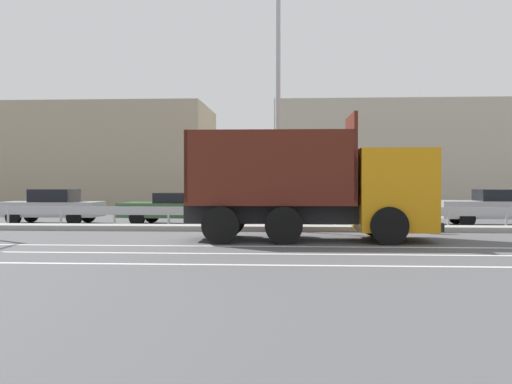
{
  "coord_description": "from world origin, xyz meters",
  "views": [
    {
      "loc": [
        2.61,
        -18.21,
        1.73
      ],
      "look_at": [
        1.42,
        1.12,
        1.39
      ],
      "focal_mm": 42.0,
      "sensor_mm": 36.0,
      "label": 1
    }
  ],
  "objects_px": {
    "median_road_sign": "(387,196)",
    "parked_car_5": "(179,208)",
    "parked_car_7": "(500,207)",
    "parked_car_6": "(337,205)",
    "street_lamp_2": "(278,67)",
    "dump_truck": "(342,194)",
    "parked_car_4": "(52,206)"
  },
  "relations": [
    {
      "from": "dump_truck",
      "to": "parked_car_5",
      "type": "bearing_deg",
      "value": -136.27
    },
    {
      "from": "parked_car_7",
      "to": "street_lamp_2",
      "type": "bearing_deg",
      "value": 110.09
    },
    {
      "from": "parked_car_7",
      "to": "parked_car_6",
      "type": "bearing_deg",
      "value": 89.12
    },
    {
      "from": "dump_truck",
      "to": "median_road_sign",
      "type": "xyz_separation_m",
      "value": [
        1.85,
        3.34,
        -0.13
      ]
    },
    {
      "from": "street_lamp_2",
      "to": "parked_car_7",
      "type": "distance_m",
      "value": 10.41
    },
    {
      "from": "dump_truck",
      "to": "parked_car_7",
      "type": "relative_size",
      "value": 1.55
    },
    {
      "from": "parked_car_6",
      "to": "parked_car_7",
      "type": "relative_size",
      "value": 0.86
    },
    {
      "from": "median_road_sign",
      "to": "parked_car_5",
      "type": "relative_size",
      "value": 0.49
    },
    {
      "from": "parked_car_5",
      "to": "dump_truck",
      "type": "bearing_deg",
      "value": -130.76
    },
    {
      "from": "median_road_sign",
      "to": "parked_car_5",
      "type": "distance_m",
      "value": 8.31
    },
    {
      "from": "street_lamp_2",
      "to": "parked_car_4",
      "type": "xyz_separation_m",
      "value": [
        -9.3,
        3.03,
        -4.98
      ]
    },
    {
      "from": "median_road_sign",
      "to": "parked_car_6",
      "type": "relative_size",
      "value": 0.58
    },
    {
      "from": "parked_car_4",
      "to": "parked_car_5",
      "type": "distance_m",
      "value": 5.27
    },
    {
      "from": "median_road_sign",
      "to": "parked_car_7",
      "type": "height_order",
      "value": "median_road_sign"
    },
    {
      "from": "dump_truck",
      "to": "street_lamp_2",
      "type": "height_order",
      "value": "street_lamp_2"
    },
    {
      "from": "dump_truck",
      "to": "parked_car_5",
      "type": "distance_m",
      "value": 8.55
    },
    {
      "from": "parked_car_5",
      "to": "parked_car_6",
      "type": "bearing_deg",
      "value": -82.34
    },
    {
      "from": "dump_truck",
      "to": "parked_car_5",
      "type": "height_order",
      "value": "dump_truck"
    },
    {
      "from": "median_road_sign",
      "to": "parked_car_5",
      "type": "height_order",
      "value": "median_road_sign"
    },
    {
      "from": "median_road_sign",
      "to": "dump_truck",
      "type": "bearing_deg",
      "value": -118.95
    },
    {
      "from": "parked_car_6",
      "to": "parked_car_5",
      "type": "bearing_deg",
      "value": -84.49
    },
    {
      "from": "parked_car_4",
      "to": "parked_car_5",
      "type": "height_order",
      "value": "parked_car_4"
    },
    {
      "from": "parked_car_4",
      "to": "parked_car_6",
      "type": "relative_size",
      "value": 1.01
    },
    {
      "from": "median_road_sign",
      "to": "street_lamp_2",
      "type": "distance_m",
      "value": 5.86
    },
    {
      "from": "parked_car_5",
      "to": "parked_car_7",
      "type": "bearing_deg",
      "value": -84.37
    },
    {
      "from": "parked_car_6",
      "to": "parked_car_7",
      "type": "xyz_separation_m",
      "value": [
        6.31,
        -0.13,
        -0.05
      ]
    },
    {
      "from": "parked_car_5",
      "to": "parked_car_6",
      "type": "relative_size",
      "value": 1.18
    },
    {
      "from": "parked_car_4",
      "to": "parked_car_7",
      "type": "relative_size",
      "value": 0.86
    },
    {
      "from": "median_road_sign",
      "to": "parked_car_5",
      "type": "xyz_separation_m",
      "value": [
        -7.83,
        2.74,
        -0.55
      ]
    },
    {
      "from": "parked_car_5",
      "to": "parked_car_7",
      "type": "xyz_separation_m",
      "value": [
        12.64,
        0.2,
        0.06
      ]
    },
    {
      "from": "dump_truck",
      "to": "parked_car_6",
      "type": "relative_size",
      "value": 1.81
    },
    {
      "from": "median_road_sign",
      "to": "parked_car_4",
      "type": "xyz_separation_m",
      "value": [
        -13.1,
        2.86,
        -0.51
      ]
    }
  ]
}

